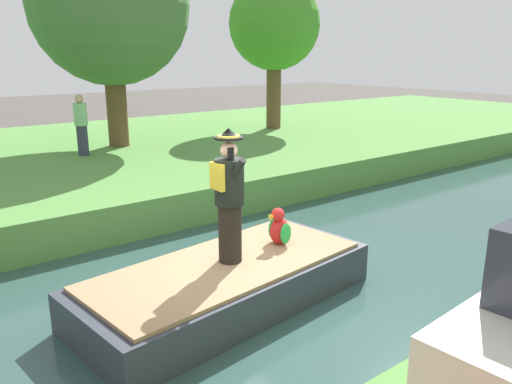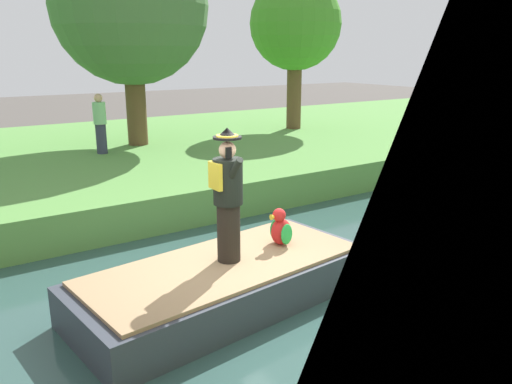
# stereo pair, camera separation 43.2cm
# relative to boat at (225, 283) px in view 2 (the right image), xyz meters

# --- Properties ---
(ground_plane) EXTENTS (80.00, 80.00, 0.00)m
(ground_plane) POSITION_rel_boat_xyz_m (0.00, 0.21, -0.40)
(ground_plane) COLOR #4C4742
(canal_water) EXTENTS (6.07, 48.00, 0.10)m
(canal_water) POSITION_rel_boat_xyz_m (0.00, 0.21, -0.35)
(canal_water) COLOR #2D4C47
(canal_water) RESTS_ON ground
(grass_bank_near) EXTENTS (11.75, 48.00, 0.85)m
(grass_bank_near) POSITION_rel_boat_xyz_m (-8.91, 0.21, 0.02)
(grass_bank_near) COLOR #568E42
(grass_bank_near) RESTS_ON ground
(boat) EXTENTS (2.27, 4.38, 0.61)m
(boat) POSITION_rel_boat_xyz_m (0.00, 0.00, 0.00)
(boat) COLOR #333842
(boat) RESTS_ON canal_water
(person_pirate) EXTENTS (0.61, 0.42, 1.85)m
(person_pirate) POSITION_rel_boat_xyz_m (-0.02, 0.09, 1.23)
(person_pirate) COLOR black
(person_pirate) RESTS_ON boat
(parrot_plush) EXTENTS (0.36, 0.34, 0.57)m
(parrot_plush) POSITION_rel_boat_xyz_m (-0.11, 1.05, 0.55)
(parrot_plush) COLOR red
(parrot_plush) RESTS_ON boat
(tree_broad) EXTENTS (4.36, 4.36, 6.09)m
(tree_broad) POSITION_rel_boat_xyz_m (-8.78, 2.19, 4.32)
(tree_broad) COLOR brown
(tree_broad) RESTS_ON grass_bank_near
(tree_tall) EXTENTS (3.14, 3.14, 5.17)m
(tree_tall) POSITION_rel_boat_xyz_m (-8.82, 8.08, 3.99)
(tree_tall) COLOR brown
(tree_tall) RESTS_ON grass_bank_near
(person_bystander) EXTENTS (0.34, 0.34, 1.60)m
(person_bystander) POSITION_rel_boat_xyz_m (-7.99, 0.86, 1.26)
(person_bystander) COLOR #33384C
(person_bystander) RESTS_ON grass_bank_near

